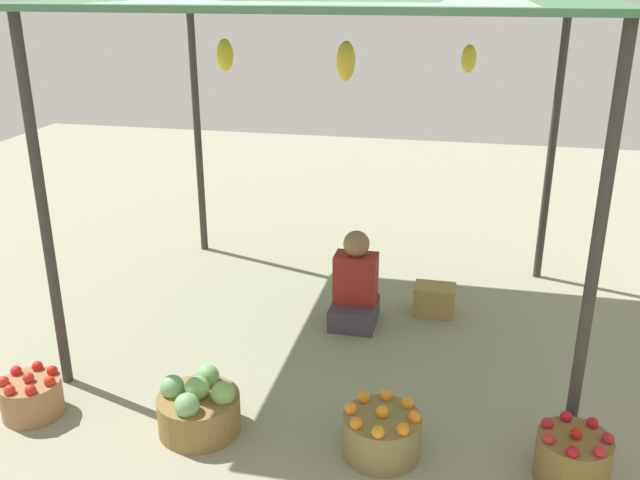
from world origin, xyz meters
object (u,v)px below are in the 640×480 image
basket_oranges (382,433)px  basket_red_apples (573,457)px  basket_red_tomatoes (31,396)px  wooden_crate_near_vendor (434,300)px  vendor_person (355,288)px  basket_cabbages (199,408)px

basket_oranges → basket_red_apples: (1.06, -0.00, 0.01)m
basket_red_tomatoes → basket_oranges: bearing=2.2°
wooden_crate_near_vendor → basket_red_apples: bearing=-65.4°
vendor_person → basket_red_tomatoes: bearing=-136.5°
basket_cabbages → basket_oranges: (1.13, 0.02, -0.02)m
basket_oranges → vendor_person: bearing=105.1°
basket_cabbages → basket_red_apples: size_ratio=1.25×
wooden_crate_near_vendor → basket_red_tomatoes: bearing=-140.4°
basket_cabbages → basket_oranges: 1.13m
basket_oranges → basket_cabbages: bearing=-179.1°
basket_red_tomatoes → basket_red_apples: bearing=1.5°
basket_red_tomatoes → basket_cabbages: size_ratio=0.75×
basket_red_tomatoes → basket_red_apples: size_ratio=0.94×
basket_red_apples → vendor_person: bearing=132.8°
basket_red_tomatoes → wooden_crate_near_vendor: 3.15m
basket_cabbages → basket_oranges: basket_cabbages is taller
basket_cabbages → basket_red_apples: basket_cabbages is taller
basket_red_apples → wooden_crate_near_vendor: (-0.88, 1.92, -0.02)m
basket_red_tomatoes → basket_cabbages: basket_cabbages is taller
vendor_person → basket_red_apples: vendor_person is taller
vendor_person → basket_oranges: (0.44, -1.62, -0.16)m
basket_oranges → wooden_crate_near_vendor: bearing=84.5°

